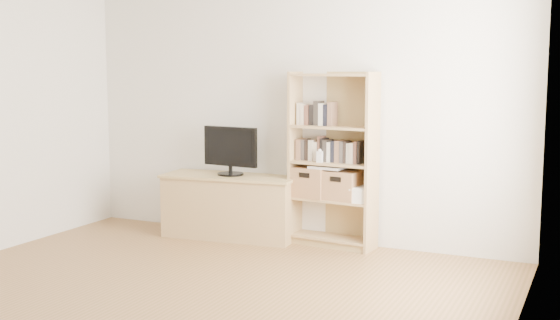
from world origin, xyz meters
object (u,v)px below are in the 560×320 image
Objects in this scene: tv_stand at (231,207)px; bookshelf at (333,160)px; basket_left at (312,182)px; television at (230,151)px; baby_monitor at (320,157)px; laptop at (328,167)px; basket_right at (342,185)px.

tv_stand is 1.15m from bookshelf.
basket_left is at bearing -178.81° from bookshelf.
television is (0.00, 0.00, 0.56)m from tv_stand.
baby_monitor is 0.30× the size of basket_left.
bookshelf is at bearing -0.25° from tv_stand.
basket_right is at bearing 6.45° from laptop.
basket_left is at bearing 144.03° from baby_monitor.
basket_left reaches higher than tv_stand.
bookshelf reaches higher than basket_right.
basket_right is (1.12, 0.08, -0.27)m from television.
laptop is at bearing -3.27° from basket_left.
laptop is at bearing 10.68° from television.
television reaches higher than baby_monitor.
tv_stand is 2.18× the size of television.
basket_left is 1.05× the size of basket_right.
tv_stand is 0.80× the size of bookshelf.
bookshelf reaches higher than baby_monitor.
bookshelf reaches higher than laptop.
bookshelf is 2.73× the size of television.
bookshelf is 0.13m from baby_monitor.
laptop reaches higher than basket_right.
baby_monitor reaches higher than tv_stand.
basket_left is (-0.22, 0.02, -0.22)m from bookshelf.
basket_left is at bearing 175.07° from laptop.
tv_stand is at bearing -169.80° from laptop.
tv_stand is at bearing -169.25° from bookshelf.
television is (-1.02, -0.10, 0.04)m from bookshelf.
bookshelf is 5.15× the size of laptop.
bookshelf is 15.79× the size of baby_monitor.
baby_monitor is at bearing -124.73° from laptop.
basket_left is 0.32m from basket_right.
baby_monitor is at bearing -154.36° from basket_right.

